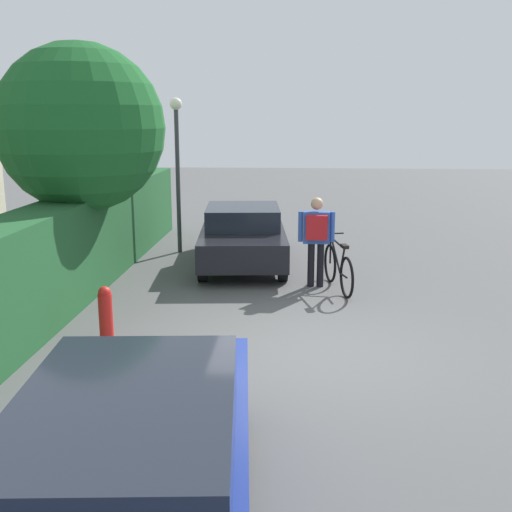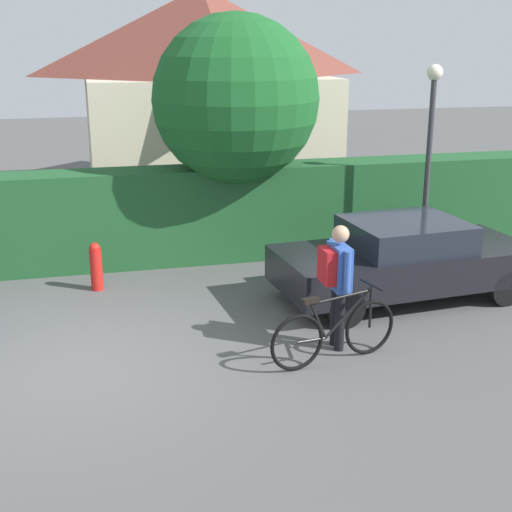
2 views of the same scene
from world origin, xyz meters
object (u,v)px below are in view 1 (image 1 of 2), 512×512
fire_hydrant (106,313)px  parked_car_far (243,235)px  street_lamp (177,152)px  bicycle (338,268)px  parked_car_near (134,466)px  person_rider (316,233)px  tree_kerbside (81,129)px

fire_hydrant → parked_car_far: bearing=-18.3°
parked_car_far → fire_hydrant: (-4.73, 1.56, -0.25)m
street_lamp → bicycle: bearing=-130.2°
parked_car_far → fire_hydrant: 4.99m
parked_car_far → street_lamp: size_ratio=1.17×
bicycle → street_lamp: bearing=49.8°
parked_car_near → fire_hydrant: parked_car_near is taller
person_rider → tree_kerbside: bearing=95.8°
street_lamp → fire_hydrant: street_lamp is taller
bicycle → fire_hydrant: 4.53m
bicycle → person_rider: size_ratio=1.06×
parked_car_far → person_rider: 2.31m
parked_car_far → bicycle: (-1.85, -1.94, -0.25)m
bicycle → tree_kerbside: bearing=93.3°
parked_car_far → fire_hydrant: parked_car_far is taller
parked_car_near → bicycle: 7.45m
person_rider → parked_car_near: bearing=168.3°
parked_car_near → tree_kerbside: (6.92, 2.69, 2.24)m
parked_car_far → street_lamp: street_lamp is taller
parked_car_far → person_rider: (-1.69, -1.53, 0.38)m
parked_car_far → bicycle: parked_car_far is taller
parked_car_far → parked_car_near: bearing=-180.0°
parked_car_near → fire_hydrant: bearing=20.0°
parked_car_near → person_rider: 7.51m
bicycle → fire_hydrant: (-2.88, 3.50, 0.00)m
bicycle → fire_hydrant: bicycle is taller
bicycle → person_rider: bearing=69.0°
bicycle → tree_kerbside: (-0.27, 4.62, 2.54)m
fire_hydrant → parked_car_near: bearing=-160.0°
street_lamp → tree_kerbside: size_ratio=0.80×
parked_car_far → tree_kerbside: 4.11m
parked_car_near → street_lamp: size_ratio=1.21×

